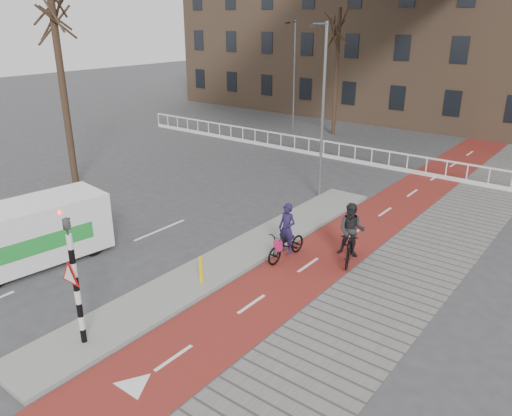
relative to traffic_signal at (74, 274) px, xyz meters
The scene contains 15 objects.
ground 2.90m from the traffic_signal, 73.47° to the left, with size 120.00×120.00×0.00m, color #38383A.
bike_lane 12.36m from the traffic_signal, 80.09° to the left, with size 2.50×60.00×0.01m, color maroon.
sidewalk 13.13m from the traffic_signal, 67.82° to the left, with size 3.00×60.00×0.01m, color slate.
curb_island 6.32m from the traffic_signal, 90.95° to the left, with size 1.80×16.00×0.12m, color gray.
traffic_signal is the anchor object (origin of this frame).
bollard 4.20m from the traffic_signal, 86.36° to the left, with size 0.12×0.12×0.84m, color yellow.
cyclist_near 7.21m from the traffic_signal, 79.73° to the left, with size 0.76×1.90×1.95m.
cyclist_far 8.69m from the traffic_signal, 69.26° to the left, with size 1.16×1.98×2.04m.
van 5.47m from the traffic_signal, 162.11° to the left, with size 2.51×5.00×2.06m.
railing 19.60m from the traffic_signal, 103.02° to the left, with size 28.00×0.10×0.99m.
townhouse_row 34.60m from the traffic_signal, 94.04° to the left, with size 46.00×10.00×15.90m.
tree_left 13.83m from the traffic_signal, 147.15° to the left, with size 0.32×0.32×9.19m, color black.
tree_mid 25.68m from the traffic_signal, 105.71° to the left, with size 0.27×0.27×8.16m, color black.
streetlight_near 13.13m from the traffic_signal, 94.68° to the left, with size 0.12×0.12×7.44m, color slate.
streetlight_left 25.31m from the traffic_signal, 111.96° to the left, with size 0.12×0.12×7.38m, color slate.
Camera 1 is at (9.04, -7.55, 7.60)m, focal length 35.00 mm.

